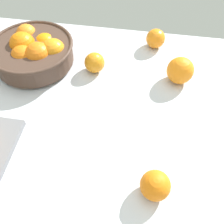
{
  "coord_description": "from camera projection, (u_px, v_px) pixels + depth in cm",
  "views": [
    {
      "loc": [
        3.11,
        -42.03,
        61.3
      ],
      "look_at": [
        -3.66,
        0.14,
        5.26
      ],
      "focal_mm": 40.71,
      "sensor_mm": 36.0,
      "label": 1
    }
  ],
  "objects": [
    {
      "name": "ground_plane",
      "position": [
        124.0,
        128.0,
        0.75
      ],
      "size": [
        130.28,
        92.68,
        3.0
      ],
      "primitive_type": "cube",
      "color": "silver"
    },
    {
      "name": "fruit_bowl",
      "position": [
        33.0,
        52.0,
        0.86
      ],
      "size": [
        28.15,
        28.15,
        11.1
      ],
      "color": "#473328",
      "rests_on": "ground_plane"
    },
    {
      "name": "loose_orange_0",
      "position": [
        180.0,
        70.0,
        0.82
      ],
      "size": [
        8.74,
        8.74,
        8.74
      ],
      "primitive_type": "sphere",
      "color": "orange",
      "rests_on": "ground_plane"
    },
    {
      "name": "loose_orange_1",
      "position": [
        156.0,
        39.0,
        0.93
      ],
      "size": [
        7.01,
        7.01,
        7.01
      ],
      "primitive_type": "sphere",
      "color": "orange",
      "rests_on": "ground_plane"
    },
    {
      "name": "loose_orange_2",
      "position": [
        95.0,
        63.0,
        0.85
      ],
      "size": [
        6.89,
        6.89,
        6.89
      ],
      "primitive_type": "sphere",
      "color": "orange",
      "rests_on": "ground_plane"
    },
    {
      "name": "loose_orange_3",
      "position": [
        155.0,
        185.0,
        0.59
      ],
      "size": [
        7.31,
        7.31,
        7.31
      ],
      "primitive_type": "sphere",
      "color": "orange",
      "rests_on": "ground_plane"
    }
  ]
}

